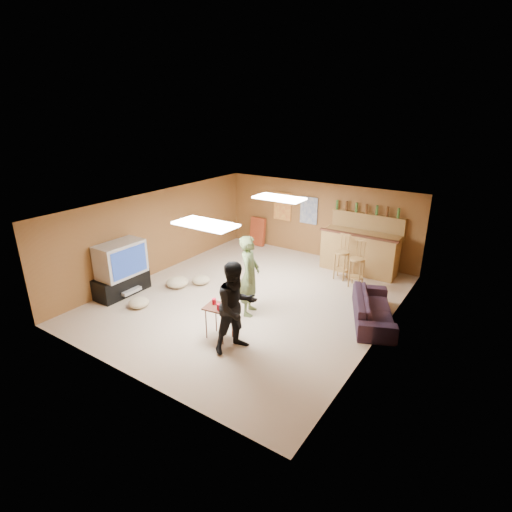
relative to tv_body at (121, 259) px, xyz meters
The scene contains 32 objects.
ground 3.18m from the tv_body, 29.51° to the left, with size 7.00×7.00×0.00m, color tan.
ceiling 3.31m from the tv_body, 29.51° to the left, with size 6.00×7.00×0.02m, color silver.
wall_back 5.66m from the tv_body, 62.08° to the left, with size 6.00×0.02×2.20m, color brown.
wall_front 3.33m from the tv_body, 37.04° to the right, with size 6.00×0.02×2.20m, color brown.
wall_left 1.55m from the tv_body, 103.13° to the left, with size 0.02×7.00×2.20m, color brown.
wall_right 5.85m from the tv_body, 14.87° to the left, with size 0.02×7.00×2.20m, color brown.
tv_stand 0.65m from the tv_body, behind, with size 0.55×1.30×0.50m, color black.
dvd_box 0.76m from the tv_body, ahead, with size 0.35×0.50×0.08m, color #B2B2B7.
tv_body is the anchor object (origin of this frame).
tv_screen 0.31m from the tv_body, ahead, with size 0.02×0.95×0.65m, color navy.
bar_counter 6.09m from the tv_body, 47.00° to the left, with size 2.00×0.60×1.10m, color olive.
bar_lip 5.91m from the tv_body, 45.34° to the left, with size 2.10×0.12×0.05m, color #411E14.
bar_shelf 6.45m from the tv_body, 49.74° to the left, with size 2.00×0.18×0.05m, color olive.
bar_backing 6.44m from the tv_body, 49.85° to the left, with size 2.00×0.14×0.60m, color olive.
poster_left 5.19m from the tv_body, 73.70° to the left, with size 0.60×0.03×0.85m, color #BF3F26.
poster_right 5.51m from the tv_body, 64.65° to the left, with size 0.55×0.03×0.80m, color #334C99.
folding_chair_stack 4.86m from the tv_body, 82.29° to the left, with size 0.50×0.14×0.90m, color #94351B.
ceiling_panel_front 2.94m from the tv_body, ahead, with size 1.20×0.60×0.04m, color white.
ceiling_panel_back 3.99m from the tv_body, 45.54° to the left, with size 1.20×0.60×0.04m, color white.
person_olive 3.14m from the tv_body, 16.90° to the left, with size 0.64×0.42×1.76m, color #55683C.
person_black 3.61m from the tv_body, ahead, with size 0.84×0.65×1.72m, color black.
sofa 5.77m from the tv_body, 21.14° to the left, with size 1.92×0.75×0.56m, color black.
tray_table 3.15m from the tv_body, ahead, with size 0.52×0.42×0.68m, color #411E14.
cup_red_near 2.96m from the tv_body, ahead, with size 0.08×0.08×0.11m, color red.
cup_red_far 3.20m from the tv_body, ahead, with size 0.09×0.09×0.12m, color red.
cup_blue 3.24m from the tv_body, ahead, with size 0.08×0.08×0.11m, color #1D1699.
bar_stool_left 5.44m from the tv_body, 43.54° to the left, with size 0.36×0.36×1.12m, color olive, non-canonical shape.
bar_stool_right 5.66m from the tv_body, 38.30° to the left, with size 0.36×0.36×1.15m, color olive, non-canonical shape.
cushion_near_tv 1.48m from the tv_body, 53.15° to the left, with size 0.55×0.55×0.25m, color tan.
cushion_mid 2.01m from the tv_body, 52.87° to the left, with size 0.45×0.45×0.20m, color tan.
cushion_far 1.15m from the tv_body, 17.74° to the right, with size 0.46×0.46×0.21m, color tan.
bottle_row 6.41m from the tv_body, 50.03° to the left, with size 1.76×0.08×0.26m, color #3F7233, non-canonical shape.
Camera 1 is at (4.76, -6.94, 4.24)m, focal length 28.00 mm.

